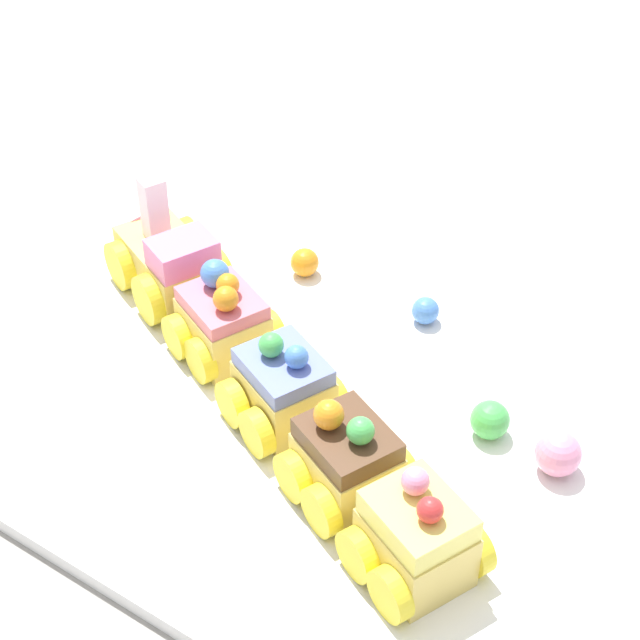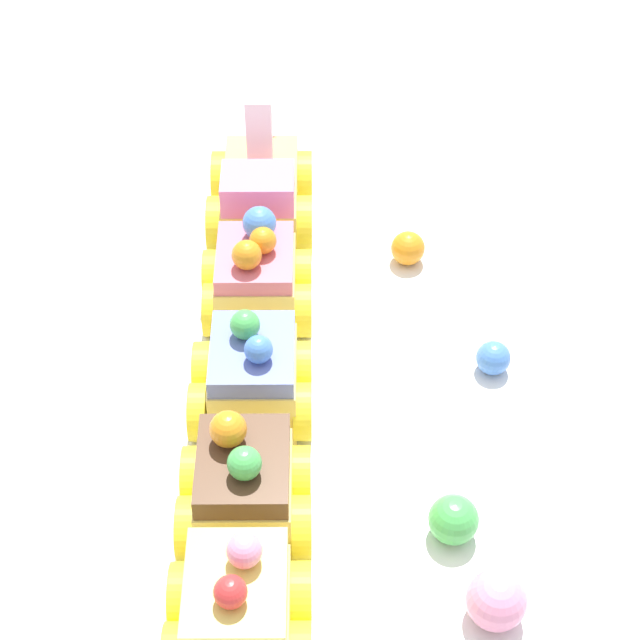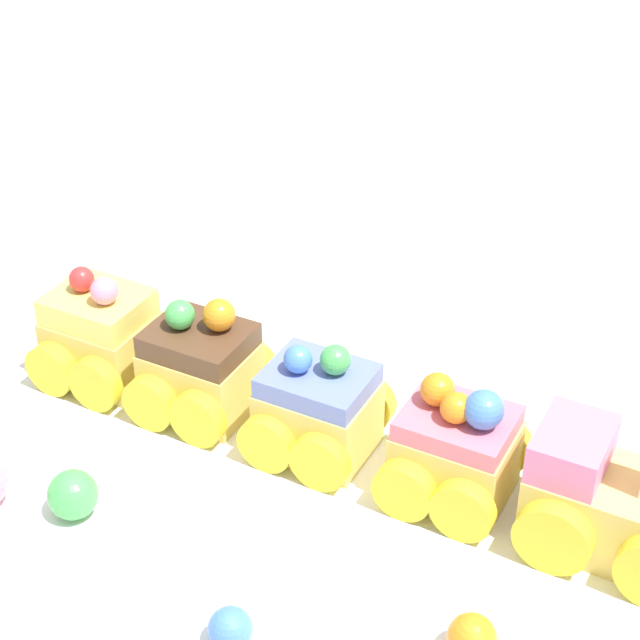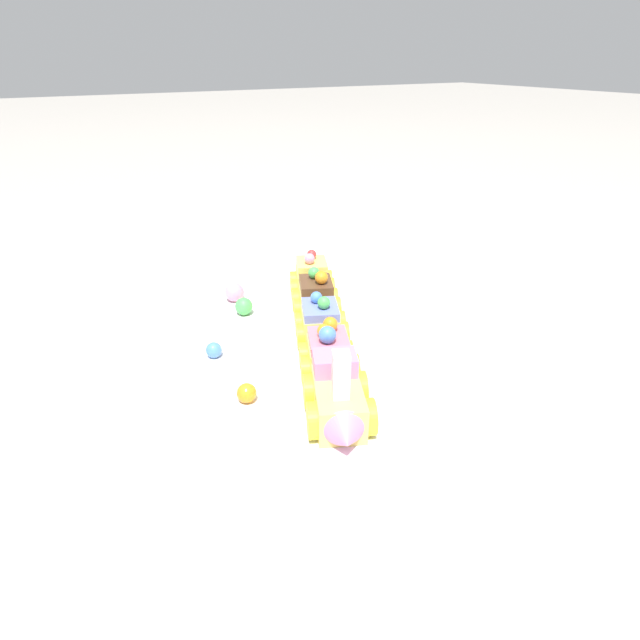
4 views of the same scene
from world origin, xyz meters
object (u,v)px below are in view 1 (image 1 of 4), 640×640
at_px(gumball_pink, 558,453).
at_px(cake_train_locomotive, 165,259).
at_px(cake_car_chocolate, 347,463).
at_px(gumball_blue, 425,311).
at_px(cake_car_lemon, 416,540).
at_px(gumball_green, 490,420).
at_px(gumball_orange, 305,262).
at_px(cake_car_strawberry, 224,323).
at_px(cake_car_blueberry, 282,391).

bearing_deg(gumball_pink, cake_train_locomotive, -1.87).
height_order(cake_car_chocolate, gumball_blue, cake_car_chocolate).
bearing_deg(cake_car_chocolate, gumball_pink, -114.89).
relative_size(cake_car_lemon, gumball_blue, 4.28).
xyz_separation_m(cake_train_locomotive, gumball_green, (-0.27, 0.01, -0.01)).
relative_size(cake_train_locomotive, gumball_orange, 5.56).
bearing_deg(cake_car_chocolate, gumball_blue, -53.16).
height_order(gumball_blue, gumball_pink, gumball_pink).
relative_size(cake_car_strawberry, cake_car_lemon, 1.00).
xyz_separation_m(cake_car_lemon, gumball_orange, (0.21, -0.20, -0.02)).
distance_m(cake_car_chocolate, gumball_green, 0.11).
height_order(cake_car_strawberry, gumball_orange, cake_car_strawberry).
bearing_deg(cake_car_lemon, gumball_green, -60.19).
xyz_separation_m(cake_car_strawberry, gumball_orange, (0.00, -0.11, -0.02)).
distance_m(cake_car_chocolate, gumball_orange, 0.22).
bearing_deg(gumball_blue, cake_train_locomotive, 21.01).
bearing_deg(cake_train_locomotive, cake_car_chocolate, 179.96).
xyz_separation_m(cake_train_locomotive, cake_car_strawberry, (-0.08, 0.04, 0.00)).
height_order(cake_car_strawberry, gumball_pink, cake_car_strawberry).
bearing_deg(cake_car_blueberry, cake_car_strawberry, -0.04).
xyz_separation_m(cake_car_blueberry, gumball_green, (-0.12, -0.06, -0.01)).
height_order(gumball_pink, gumball_green, gumball_pink).
height_order(cake_car_blueberry, gumball_green, cake_car_blueberry).
distance_m(cake_car_chocolate, gumball_pink, 0.13).
xyz_separation_m(cake_car_blueberry, gumball_blue, (-0.03, -0.14, -0.01)).
bearing_deg(cake_car_chocolate, cake_train_locomotive, -0.04).
relative_size(cake_car_blueberry, cake_car_lemon, 1.00).
height_order(cake_car_blueberry, cake_car_lemon, cake_car_lemon).
bearing_deg(cake_car_strawberry, cake_car_blueberry, 179.96).
relative_size(gumball_blue, gumball_pink, 0.69).
xyz_separation_m(cake_train_locomotive, gumball_orange, (-0.08, -0.07, -0.01)).
distance_m(cake_car_blueberry, gumball_pink, 0.18).
bearing_deg(cake_car_lemon, cake_car_strawberry, -0.02).
distance_m(cake_train_locomotive, cake_car_strawberry, 0.09).
height_order(gumball_blue, gumball_green, gumball_green).
xyz_separation_m(cake_car_blueberry, cake_car_chocolate, (-0.07, 0.03, 0.00)).
xyz_separation_m(cake_car_chocolate, gumball_orange, (0.14, -0.17, -0.01)).
bearing_deg(cake_car_strawberry, cake_car_chocolate, 179.88).
xyz_separation_m(gumball_blue, gumball_pink, (-0.14, 0.08, 0.00)).
bearing_deg(cake_train_locomotive, gumball_orange, -114.95).
bearing_deg(cake_train_locomotive, gumball_pink, -158.14).
distance_m(gumball_blue, gumball_pink, 0.16).
distance_m(cake_train_locomotive, gumball_blue, 0.20).
height_order(cake_train_locomotive, cake_car_chocolate, cake_train_locomotive).
distance_m(cake_train_locomotive, gumball_orange, 0.11).
relative_size(cake_car_chocolate, gumball_orange, 3.93).
bearing_deg(cake_train_locomotive, cake_car_blueberry, -179.97).
bearing_deg(cake_car_lemon, cake_car_blueberry, -0.00).
distance_m(cake_train_locomotive, cake_car_chocolate, 0.24).
height_order(cake_car_blueberry, gumball_orange, cake_car_blueberry).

